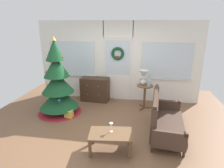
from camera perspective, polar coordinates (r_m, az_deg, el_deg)
The scene contains 11 objects.
ground_plane at distance 4.69m, azimuth -1.70°, elevation -13.75°, with size 6.76×6.76×0.00m, color brown.
back_wall_with_door at distance 6.17m, azimuth 1.78°, elevation 6.80°, with size 5.20×0.19×2.55m.
christmas_tree at distance 5.47m, azimuth -15.98°, elevation -0.59°, with size 1.23×1.23×2.15m.
dresser_cabinet at distance 6.26m, azimuth -5.14°, elevation -1.59°, with size 0.92×0.48×0.78m.
settee_sofa at distance 4.56m, azimuth 15.06°, elevation -9.98°, with size 0.85×1.70×0.96m.
side_table at distance 5.72m, azimuth 9.83°, elevation -2.39°, with size 0.50×0.48×0.72m.
table_lamp at distance 5.61m, azimuth 9.48°, elevation 2.53°, with size 0.28×0.28×0.44m.
flower_vase at distance 5.56m, azimuth 11.04°, elevation 0.52°, with size 0.11×0.10×0.35m.
coffee_table at distance 3.88m, azimuth -0.44°, elevation -15.26°, with size 0.89×0.61×0.40m.
wine_glass at distance 3.82m, azimuth -0.22°, elevation -12.33°, with size 0.08×0.08×0.20m.
gift_box at distance 5.36m, azimuth -12.83°, elevation -8.71°, with size 0.21×0.19×0.21m, color #D8C64C.
Camera 1 is at (0.76, -3.93, 2.44)m, focal length 30.40 mm.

